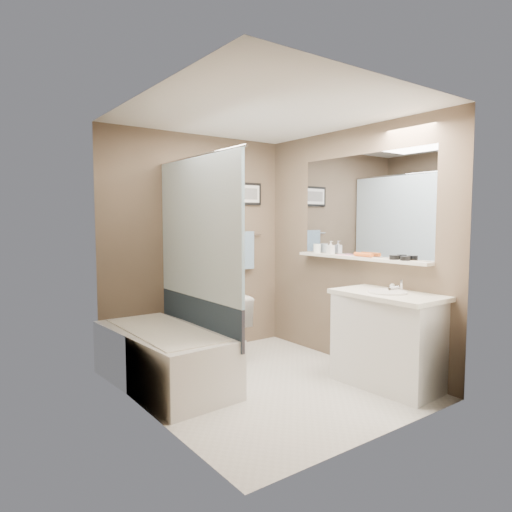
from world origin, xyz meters
TOP-DOWN VIEW (x-y plane):
  - ground at (0.00, 0.00)m, footprint 2.50×2.50m
  - ceiling at (0.00, 0.00)m, footprint 2.20×2.50m
  - wall_back at (0.00, 1.23)m, footprint 2.20×0.04m
  - wall_front at (0.00, -1.23)m, footprint 2.20×0.04m
  - wall_left at (-1.08, 0.00)m, footprint 0.04×2.50m
  - wall_right at (1.08, 0.00)m, footprint 0.04×2.50m
  - tile_surround at (-1.09, 0.50)m, footprint 0.02×1.55m
  - curtain_rod at (-0.40, 0.50)m, footprint 0.02×1.55m
  - curtain_upper at (-0.40, 0.50)m, footprint 0.03×1.45m
  - curtain_lower at (-0.40, 0.50)m, footprint 0.03×1.45m
  - mirror at (1.09, -0.15)m, footprint 0.02×1.60m
  - shelf at (1.04, -0.15)m, footprint 0.12×1.60m
  - towel_bar at (0.55, 1.22)m, footprint 0.60×0.02m
  - towel at (0.55, 1.20)m, footprint 0.34×0.05m
  - art_frame at (0.55, 1.23)m, footprint 0.62×0.02m
  - art_mat at (0.55, 1.22)m, footprint 0.56×0.00m
  - art_image at (0.55, 1.22)m, footprint 0.50×0.00m
  - door at (0.55, -1.24)m, footprint 0.80×0.02m
  - door_handle at (0.22, -1.19)m, footprint 0.10×0.02m
  - bathtub at (-0.75, 0.52)m, footprint 0.79×1.54m
  - tub_rim at (-0.75, 0.52)m, footprint 0.56×1.36m
  - toilet at (0.12, 0.91)m, footprint 0.48×0.73m
  - vanity at (0.85, -0.67)m, footprint 0.56×0.93m
  - countertop at (0.84, -0.67)m, footprint 0.54×0.96m
  - sink_basin at (0.83, -0.67)m, footprint 0.34×0.34m
  - faucet_spout at (1.03, -0.67)m, footprint 0.02×0.02m
  - faucet_knob at (1.03, -0.57)m, footprint 0.05×0.05m
  - candle_bowl_near at (1.04, -0.69)m, footprint 0.09×0.09m
  - candle_bowl_far at (1.04, -0.58)m, footprint 0.09×0.09m
  - hair_brush_front at (1.04, -0.22)m, footprint 0.04×0.22m
  - pink_comb at (1.04, 0.04)m, footprint 0.05×0.16m
  - glass_jar at (1.04, 0.43)m, footprint 0.08×0.08m
  - soap_bottle at (1.04, 0.23)m, footprint 0.06×0.07m

SIDE VIEW (x-z plane):
  - ground at x=0.00m, z-range 0.00..0.00m
  - bathtub at x=-0.75m, z-range 0.00..0.50m
  - toilet at x=0.12m, z-range 0.00..0.70m
  - vanity at x=0.85m, z-range 0.00..0.80m
  - tub_rim at x=-0.75m, z-range 0.49..0.51m
  - curtain_lower at x=-0.40m, z-range 0.40..0.76m
  - countertop at x=0.84m, z-range 0.80..0.84m
  - sink_basin at x=0.83m, z-range 0.84..0.86m
  - faucet_knob at x=1.03m, z-range 0.84..0.90m
  - faucet_spout at x=1.03m, z-range 0.84..0.94m
  - tile_surround at x=-1.09m, z-range 0.00..2.00m
  - door at x=0.55m, z-range 0.00..2.00m
  - door_handle at x=0.22m, z-range 0.99..1.01m
  - shelf at x=1.04m, z-range 1.09..1.11m
  - pink_comb at x=1.04m, z-range 1.11..1.12m
  - towel at x=0.55m, z-range 0.90..1.34m
  - candle_bowl_near at x=1.04m, z-range 1.11..1.16m
  - candle_bowl_far at x=1.04m, z-range 1.11..1.16m
  - hair_brush_front at x=1.04m, z-range 1.12..1.16m
  - glass_jar at x=1.04m, z-range 1.11..1.22m
  - soap_bottle at x=1.04m, z-range 1.11..1.25m
  - wall_back at x=0.00m, z-range 0.00..2.40m
  - wall_front at x=0.00m, z-range 0.00..2.40m
  - wall_left at x=-1.08m, z-range 0.00..2.40m
  - wall_right at x=1.08m, z-range 0.00..2.40m
  - towel_bar at x=0.55m, z-range 1.29..1.31m
  - curtain_upper at x=-0.40m, z-range 0.76..2.04m
  - mirror at x=1.09m, z-range 1.12..2.12m
  - art_frame at x=0.55m, z-range 1.65..1.91m
  - art_mat at x=0.55m, z-range 1.68..1.88m
  - art_image at x=0.55m, z-range 1.72..1.84m
  - curtain_rod at x=-0.40m, z-range 2.04..2.06m
  - ceiling at x=0.00m, z-range 2.36..2.40m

